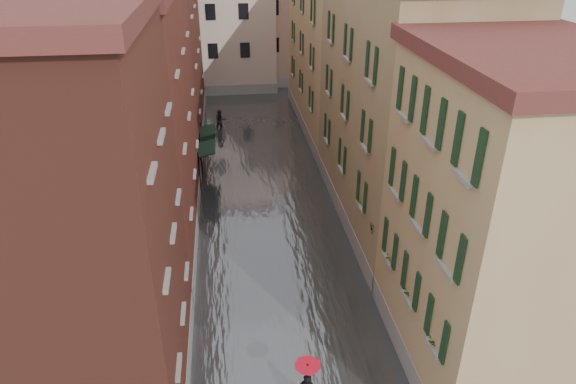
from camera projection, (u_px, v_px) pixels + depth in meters
ground at (291, 337)px, 21.09m from camera, size 120.00×120.00×0.00m
floodwater at (264, 190)px, 32.47m from camera, size 10.00×60.00×0.20m
building_left_near at (71, 242)px, 15.54m from camera, size 6.00×8.00×13.00m
building_left_mid at (127, 125)px, 25.33m from camera, size 6.00×14.00×12.50m
building_left_far at (156, 46)px, 38.17m from camera, size 6.00×16.00×14.00m
building_right_near at (502, 232)px, 17.44m from camera, size 6.00×8.00×11.50m
building_right_mid at (401, 109)px, 26.76m from camera, size 6.00×14.00×13.00m
building_right_far at (340, 58)px, 40.30m from camera, size 6.00×16.00×11.50m
building_end_cream at (212, 21)px, 51.15m from camera, size 12.00×9.00×13.00m
building_end_pink at (298, 21)px, 54.14m from camera, size 10.00×9.00×12.00m
awning_near at (206, 147)px, 32.65m from camera, size 1.09×3.28×2.80m
awning_far at (207, 134)px, 34.65m from camera, size 1.09×3.02×2.80m
window_planters at (392, 252)px, 20.31m from camera, size 0.59×10.22×0.84m
pedestrian_main at (307, 383)px, 17.40m from camera, size 0.91×0.91×2.06m
pedestrian_far at (220, 121)px, 41.55m from camera, size 1.04×0.91×1.82m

